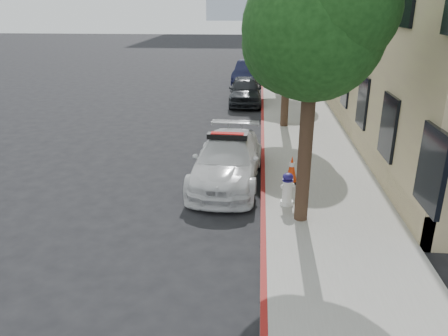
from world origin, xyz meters
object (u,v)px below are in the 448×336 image
police_car (227,160)px  parked_car_mid (245,90)px  parked_car_far (249,72)px  traffic_cone (292,169)px  fire_hydrant (287,189)px

police_car → parked_car_mid: (0.14, 10.16, 0.02)m
parked_car_mid → parked_car_far: (0.00, 5.80, 0.02)m
parked_car_far → parked_car_mid: bearing=-82.4°
traffic_cone → police_car: bearing=172.1°
fire_hydrant → traffic_cone: bearing=57.3°
parked_car_mid → police_car: bearing=-92.2°
parked_car_mid → parked_car_far: parked_car_far is taller
police_car → parked_car_mid: size_ratio=1.15×
parked_car_mid → traffic_cone: (1.62, -10.40, -0.14)m
parked_car_mid → fire_hydrant: size_ratio=4.78×
parked_car_mid → parked_car_far: 5.80m
police_car → traffic_cone: 1.78m
police_car → parked_car_mid: 10.16m
police_car → parked_car_mid: police_car is taller
police_car → traffic_cone: size_ratio=5.99×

